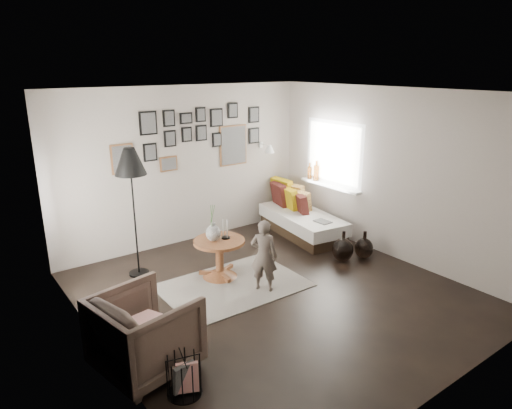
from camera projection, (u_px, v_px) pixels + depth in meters
ground at (275, 293)px, 6.05m from camera, size 4.80×4.80×0.00m
wall_back at (185, 166)px, 7.51m from camera, size 4.50×0.00×4.50m
wall_front at (457, 265)px, 3.83m from camera, size 4.50×0.00×4.50m
wall_left at (95, 239)px, 4.39m from camera, size 0.00×4.80×4.80m
wall_right at (391, 174)px, 6.95m from camera, size 0.00×4.80×4.80m
ceiling at (278, 92)px, 5.29m from camera, size 4.80×4.80×0.00m
door_left at (66, 228)px, 5.39m from camera, size 0.00×2.14×2.14m
window_right at (324, 181)px, 8.05m from camera, size 0.15×1.32×1.30m
gallery_wall at (200, 138)px, 7.53m from camera, size 2.74×0.03×1.08m
wall_sconce at (269, 149)px, 8.14m from camera, size 0.18×0.36×0.16m
rug at (233, 285)px, 6.25m from camera, size 1.91×1.35×0.01m
pedestal_table at (220, 260)px, 6.44m from camera, size 0.72×0.72×0.57m
vase at (213, 230)px, 6.27m from camera, size 0.21×0.21×0.52m
candles at (226, 230)px, 6.37m from camera, size 0.12×0.12×0.27m
daybed at (299, 218)px, 8.11m from camera, size 1.02×1.88×0.88m
magazine_on_daybed at (323, 222)px, 7.56m from camera, size 0.21×0.28×0.01m
armchair at (145, 332)px, 4.45m from camera, size 1.04×1.02×0.81m
armchair_cushion at (143, 323)px, 4.47m from camera, size 0.42×0.43×0.17m
floor_lamp at (130, 166)px, 6.13m from camera, size 0.43×0.43×1.85m
magazine_basket at (184, 376)px, 4.16m from camera, size 0.38×0.38×0.38m
demijohn_large at (343, 250)px, 6.99m from camera, size 0.32×0.32×0.49m
demijohn_small at (364, 248)px, 7.10m from camera, size 0.28×0.28×0.44m
child at (264, 256)px, 6.00m from camera, size 0.41×0.43×0.99m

